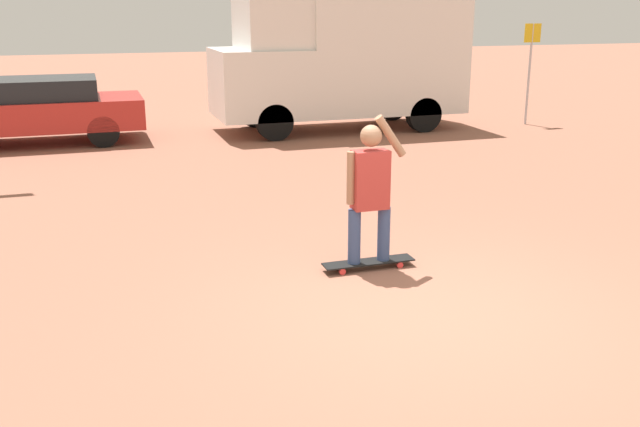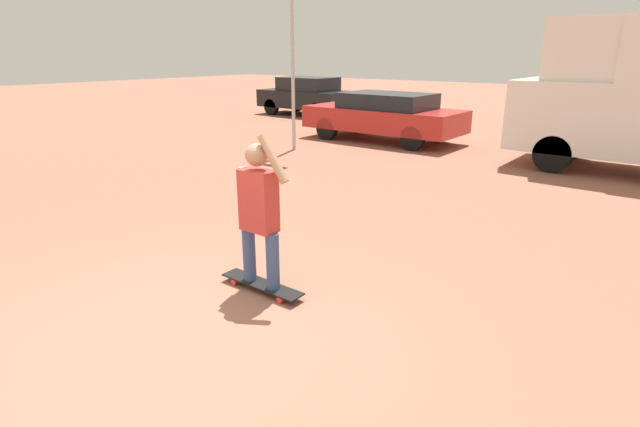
{
  "view_description": "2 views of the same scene",
  "coord_description": "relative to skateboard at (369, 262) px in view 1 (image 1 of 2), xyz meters",
  "views": [
    {
      "loc": [
        -2.95,
        -5.74,
        2.85
      ],
      "look_at": [
        -0.48,
        1.85,
        0.5
      ],
      "focal_mm": 40.0,
      "sensor_mm": 36.0,
      "label": 1
    },
    {
      "loc": [
        3.41,
        -2.27,
        2.49
      ],
      "look_at": [
        0.03,
        2.08,
        0.7
      ],
      "focal_mm": 28.0,
      "sensor_mm": 36.0,
      "label": 2
    }
  ],
  "objects": [
    {
      "name": "camper_van",
      "position": [
        2.9,
        8.88,
        1.64
      ],
      "size": [
        5.75,
        2.14,
        3.18
      ],
      "color": "black",
      "rests_on": "ground_plane"
    },
    {
      "name": "ground_plane",
      "position": [
        0.11,
        -1.22,
        -0.07
      ],
      "size": [
        80.0,
        80.0,
        0.0
      ],
      "primitive_type": "plane",
      "color": "#935B47"
    },
    {
      "name": "skateboard",
      "position": [
        0.0,
        0.0,
        0.0
      ],
      "size": [
        1.05,
        0.22,
        0.09
      ],
      "color": "black",
      "rests_on": "ground_plane"
    },
    {
      "name": "parked_car_red",
      "position": [
        -3.97,
        9.16,
        0.67
      ],
      "size": [
        4.56,
        1.9,
        1.37
      ],
      "color": "black",
      "rests_on": "ground_plane"
    },
    {
      "name": "person_skateboarder",
      "position": [
        -0.0,
        0.0,
        0.89
      ],
      "size": [
        0.68,
        0.24,
        1.64
      ],
      "color": "#384C7A",
      "rests_on": "skateboard"
    },
    {
      "name": "street_sign",
      "position": [
        7.44,
        8.15,
        1.48
      ],
      "size": [
        0.44,
        0.06,
        2.42
      ],
      "color": "#B7B7BC",
      "rests_on": "ground_plane"
    }
  ]
}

